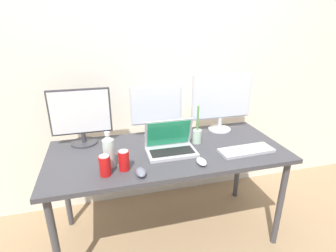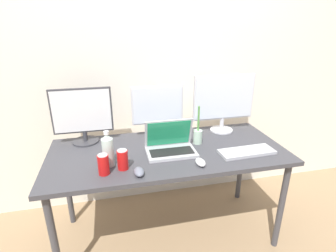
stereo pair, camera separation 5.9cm
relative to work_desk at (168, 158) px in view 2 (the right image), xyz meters
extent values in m
plane|color=#9E7F5B|center=(0.00, 0.00, -0.68)|extent=(16.00, 16.00, 0.00)
cube|color=silver|center=(0.00, 0.59, 0.62)|extent=(7.00, 0.08, 2.60)
cylinder|color=#424247|center=(-0.76, -0.30, -0.32)|extent=(0.04, 0.04, 0.71)
cylinder|color=#424247|center=(0.76, -0.30, -0.32)|extent=(0.04, 0.04, 0.71)
cylinder|color=#424247|center=(-0.76, 0.30, -0.32)|extent=(0.04, 0.04, 0.71)
cylinder|color=#424247|center=(0.76, 0.30, -0.32)|extent=(0.04, 0.04, 0.71)
cube|color=#3D3D42|center=(0.00, 0.00, 0.05)|extent=(1.64, 0.72, 0.03)
cylinder|color=#38383D|center=(-0.57, 0.27, 0.07)|extent=(0.19, 0.19, 0.01)
cylinder|color=#38383D|center=(-0.57, 0.27, 0.11)|extent=(0.03, 0.03, 0.07)
cube|color=#38383D|center=(-0.57, 0.27, 0.31)|extent=(0.42, 0.02, 0.33)
cube|color=white|center=(-0.57, 0.25, 0.31)|extent=(0.40, 0.01, 0.30)
cylinder|color=silver|center=(-0.02, 0.26, 0.07)|extent=(0.20, 0.20, 0.01)
cylinder|color=silver|center=(-0.02, 0.26, 0.12)|extent=(0.03, 0.03, 0.09)
cube|color=silver|center=(-0.02, 0.26, 0.32)|extent=(0.39, 0.02, 0.29)
cube|color=silver|center=(-0.02, 0.25, 0.32)|extent=(0.37, 0.01, 0.27)
cylinder|color=silver|center=(0.51, 0.25, 0.07)|extent=(0.18, 0.18, 0.01)
cylinder|color=silver|center=(0.51, 0.25, 0.12)|extent=(0.03, 0.03, 0.09)
cube|color=silver|center=(0.51, 0.25, 0.35)|extent=(0.50, 0.02, 0.36)
cube|color=silver|center=(0.51, 0.24, 0.35)|extent=(0.48, 0.01, 0.33)
cube|color=#B7B7BC|center=(0.01, -0.06, 0.07)|extent=(0.33, 0.21, 0.02)
cube|color=black|center=(0.01, -0.07, 0.09)|extent=(0.29, 0.12, 0.00)
cube|color=#B7B7BC|center=(0.01, 0.02, 0.19)|extent=(0.33, 0.06, 0.21)
cube|color=#1E8C59|center=(0.01, 0.01, 0.18)|extent=(0.30, 0.05, 0.18)
cube|color=#B2B2B7|center=(0.51, -0.17, 0.07)|extent=(0.39, 0.16, 0.02)
ellipsoid|color=slate|center=(-0.24, -0.28, 0.08)|extent=(0.06, 0.10, 0.04)
ellipsoid|color=silver|center=(0.15, -0.25, 0.08)|extent=(0.06, 0.10, 0.04)
cylinder|color=silver|center=(-0.41, -0.13, 0.15)|extent=(0.07, 0.07, 0.18)
cone|color=silver|center=(-0.41, -0.13, 0.26)|extent=(0.06, 0.06, 0.03)
cylinder|color=white|center=(-0.41, -0.13, 0.29)|extent=(0.03, 0.03, 0.02)
cylinder|color=red|center=(-0.32, -0.19, 0.13)|extent=(0.07, 0.07, 0.12)
cylinder|color=silver|center=(-0.32, -0.19, 0.19)|extent=(0.06, 0.06, 0.00)
cylinder|color=red|center=(-0.44, -0.22, 0.13)|extent=(0.07, 0.07, 0.12)
cylinder|color=silver|center=(-0.44, -0.22, 0.19)|extent=(0.06, 0.06, 0.00)
cylinder|color=#B2D1B7|center=(0.24, 0.06, 0.12)|extent=(0.07, 0.07, 0.10)
cylinder|color=#519342|center=(0.24, 0.06, 0.26)|extent=(0.01, 0.01, 0.18)
camera|label=1|loc=(-0.42, -1.59, 0.89)|focal=28.00mm
camera|label=2|loc=(-0.37, -1.61, 0.89)|focal=28.00mm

